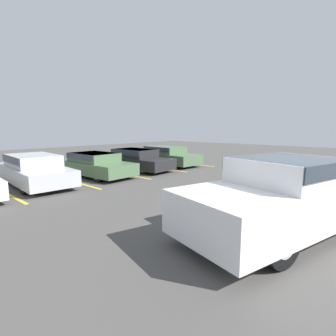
{
  "coord_description": "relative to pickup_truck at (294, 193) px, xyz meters",
  "views": [
    {
      "loc": [
        -6.07,
        -1.67,
        2.4
      ],
      "look_at": [
        0.62,
        4.42,
        1.0
      ],
      "focal_mm": 28.0,
      "sensor_mm": 36.0,
      "label": 1
    }
  ],
  "objects": [
    {
      "name": "ground_plane",
      "position": [
        -0.33,
        -0.16,
        -0.88
      ],
      "size": [
        60.0,
        60.0,
        0.0
      ],
      "primitive_type": "plane",
      "color": "#4C4947"
    },
    {
      "name": "stall_stripe_b",
      "position": [
        -3.48,
        9.49,
        -0.88
      ],
      "size": [
        0.12,
        5.29,
        0.01
      ],
      "primitive_type": "cube",
      "color": "yellow",
      "rests_on": "ground_plane"
    },
    {
      "name": "stall_stripe_c",
      "position": [
        -0.76,
        9.49,
        -0.88
      ],
      "size": [
        0.12,
        5.29,
        0.01
      ],
      "primitive_type": "cube",
      "color": "yellow",
      "rests_on": "ground_plane"
    },
    {
      "name": "stall_stripe_d",
      "position": [
        1.96,
        9.49,
        -0.88
      ],
      "size": [
        0.12,
        5.29,
        0.01
      ],
      "primitive_type": "cube",
      "color": "yellow",
      "rests_on": "ground_plane"
    },
    {
      "name": "stall_stripe_e",
      "position": [
        4.68,
        9.49,
        -0.88
      ],
      "size": [
        0.12,
        5.29,
        0.01
      ],
      "primitive_type": "cube",
      "color": "yellow",
      "rests_on": "ground_plane"
    },
    {
      "name": "stall_stripe_f",
      "position": [
        7.4,
        9.49,
        -0.88
      ],
      "size": [
        0.12,
        5.29,
        0.01
      ],
      "primitive_type": "cube",
      "color": "yellow",
      "rests_on": "ground_plane"
    },
    {
      "name": "pickup_truck",
      "position": [
        0.0,
        0.0,
        0.0
      ],
      "size": [
        6.31,
        3.5,
        1.73
      ],
      "rotation": [
        0.0,
        0.0,
        -0.25
      ],
      "color": "white",
      "rests_on": "ground_plane"
    },
    {
      "name": "parked_sedan_b",
      "position": [
        -2.17,
        9.62,
        -0.19
      ],
      "size": [
        2.13,
        4.84,
        1.28
      ],
      "rotation": [
        0.0,
        0.0,
        -1.63
      ],
      "color": "#B7BABF",
      "rests_on": "ground_plane"
    },
    {
      "name": "parked_sedan_c",
      "position": [
        0.66,
        9.48,
        -0.25
      ],
      "size": [
        2.04,
        4.45,
        1.17
      ],
      "rotation": [
        0.0,
        0.0,
        -1.52
      ],
      "color": "#4C6B47",
      "rests_on": "ground_plane"
    },
    {
      "name": "parked_sedan_d",
      "position": [
        3.31,
        9.49,
        -0.24
      ],
      "size": [
        1.99,
        4.56,
        1.19
      ],
      "rotation": [
        0.0,
        0.0,
        -1.52
      ],
      "color": "#232326",
      "rests_on": "ground_plane"
    },
    {
      "name": "parked_sedan_e",
      "position": [
        5.99,
        9.62,
        -0.24
      ],
      "size": [
        2.04,
        4.68,
        1.2
      ],
      "rotation": [
        0.0,
        0.0,
        -1.61
      ],
      "color": "#4C6B47",
      "rests_on": "ground_plane"
    },
    {
      "name": "traffic_cone",
      "position": [
        4.85,
        1.16,
        -0.57
      ],
      "size": [
        0.51,
        0.51,
        0.66
      ],
      "color": "black",
      "rests_on": "ground_plane"
    },
    {
      "name": "wheel_stop_curb",
      "position": [
        -0.13,
        12.56,
        -0.81
      ],
      "size": [
        1.94,
        0.2,
        0.14
      ],
      "primitive_type": "cube",
      "color": "#B7B2A8",
      "rests_on": "ground_plane"
    }
  ]
}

